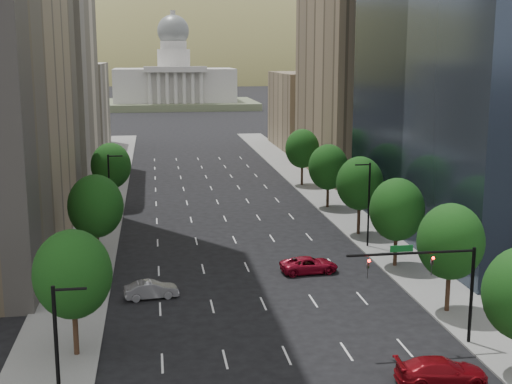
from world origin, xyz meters
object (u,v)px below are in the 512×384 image
capitol (174,85)px  car_red_near (441,372)px  car_red_far (309,265)px  car_silver (151,290)px  traffic_signal (439,275)px

capitol → car_red_near: bearing=-87.8°
car_red_far → capitol: bearing=-3.1°
car_silver → car_red_far: size_ratio=0.83×
capitol → car_red_near: (8.62, -225.18, -7.75)m
capitol → car_red_near: 225.48m
car_red_near → car_red_far: car_red_near is taller
capitol → car_red_far: 202.47m
car_silver → car_red_far: car_red_far is taller
traffic_signal → capitol: 219.99m
car_red_near → car_silver: size_ratio=1.28×
traffic_signal → car_red_near: 7.24m
traffic_signal → capitol: bearing=92.7°
capitol → car_red_far: capitol is taller
traffic_signal → car_silver: bearing=147.0°
traffic_signal → car_red_far: bearing=106.1°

